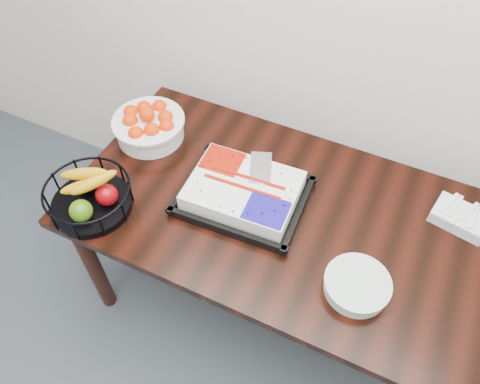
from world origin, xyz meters
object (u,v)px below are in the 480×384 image
at_px(table, 298,230).
at_px(fruit_basket, 88,195).
at_px(tangerine_bowl, 148,122).
at_px(plate_stack, 357,286).
at_px(cake_tray, 243,192).

distance_m(table, fruit_basket, 0.83).
bearing_deg(tangerine_bowl, plate_stack, -17.97).
relative_size(tangerine_bowl, plate_stack, 1.38).
xyz_separation_m(table, fruit_basket, (-0.75, -0.30, 0.16)).
relative_size(table, fruit_basket, 5.46).
bearing_deg(plate_stack, fruit_basket, -174.59).
height_order(cake_tray, tangerine_bowl, tangerine_bowl).
bearing_deg(tangerine_bowl, cake_tray, -15.67).
relative_size(table, cake_tray, 3.63).
xyz_separation_m(tangerine_bowl, fruit_basket, (0.01, -0.43, -0.01)).
xyz_separation_m(table, plate_stack, (0.28, -0.20, 0.11)).
bearing_deg(table, fruit_basket, -158.14).
bearing_deg(fruit_basket, table, 21.86).
bearing_deg(fruit_basket, tangerine_bowl, 90.98).
bearing_deg(plate_stack, cake_tray, 159.76).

